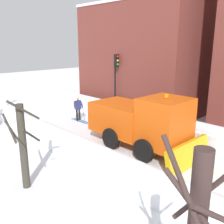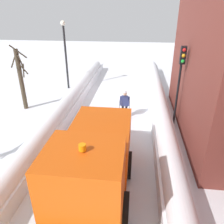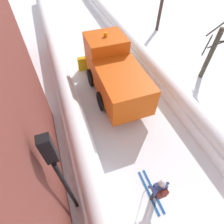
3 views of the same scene
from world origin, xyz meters
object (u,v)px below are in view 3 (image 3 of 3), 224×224
at_px(skier, 159,190).
at_px(traffic_light_pole, 58,169).
at_px(plow_truck, 114,72).
at_px(bare_tree_far, 161,5).
at_px(bare_tree_mid, 211,53).

relative_size(skier, traffic_light_pole, 0.39).
height_order(plow_truck, bare_tree_far, bare_tree_far).
distance_m(skier, bare_tree_far, 15.10).
distance_m(plow_truck, bare_tree_far, 9.51).
relative_size(skier, bare_tree_mid, 0.51).
distance_m(skier, traffic_light_pole, 3.77).
height_order(bare_tree_mid, bare_tree_far, bare_tree_far).
bearing_deg(skier, traffic_light_pole, 163.77).
height_order(plow_truck, traffic_light_pole, traffic_light_pole).
relative_size(bare_tree_mid, bare_tree_far, 0.86).
bearing_deg(bare_tree_mid, skier, -139.05).
bearing_deg(bare_tree_mid, traffic_light_pole, -152.64).
bearing_deg(plow_truck, skier, -95.74).
height_order(plow_truck, skier, plow_truck).
bearing_deg(traffic_light_pole, bare_tree_far, 49.86).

